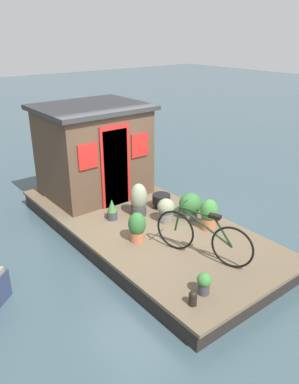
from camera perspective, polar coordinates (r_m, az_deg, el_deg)
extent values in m
plane|color=#384C54|center=(8.03, -0.89, -6.53)|extent=(60.00, 60.00, 0.00)
cube|color=brown|center=(7.87, -0.90, -4.44)|extent=(5.98, 2.75, 0.06)
cube|color=black|center=(7.96, -0.89, -5.59)|extent=(5.86, 2.69, 0.30)
cube|color=#4C3828|center=(8.95, -8.33, 5.82)|extent=(1.79, 2.16, 1.97)
cube|color=#28282B|center=(8.71, -8.73, 12.34)|extent=(1.99, 2.36, 0.10)
cube|color=maroon|center=(8.25, -5.06, 3.49)|extent=(0.04, 0.60, 1.70)
cube|color=red|center=(8.23, -5.05, 3.80)|extent=(0.03, 0.72, 1.80)
cube|color=red|center=(8.48, -1.48, 6.95)|extent=(0.03, 0.44, 0.52)
cube|color=red|center=(7.81, -9.14, 5.23)|extent=(0.03, 0.44, 0.52)
torus|color=black|center=(6.75, 3.84, -5.67)|extent=(0.70, 0.27, 0.73)
torus|color=black|center=(6.38, 12.19, -8.04)|extent=(0.70, 0.27, 0.73)
cylinder|color=black|center=(6.42, 8.34, -5.12)|extent=(0.94, 0.35, 0.50)
cylinder|color=black|center=(6.39, 7.08, -3.03)|extent=(0.61, 0.24, 0.07)
cylinder|color=black|center=(6.33, 10.93, -5.96)|extent=(0.36, 0.15, 0.46)
cylinder|color=black|center=(6.63, 4.22, -3.99)|extent=(0.12, 0.07, 0.48)
cube|color=black|center=(6.27, 9.68, -3.60)|extent=(0.22, 0.16, 0.06)
cylinder|color=black|center=(6.49, 4.61, -2.00)|extent=(0.18, 0.48, 0.02)
cylinder|color=#B2603D|center=(7.10, -1.84, -6.59)|extent=(0.25, 0.25, 0.19)
ellipsoid|color=#2D602D|center=(6.98, -1.86, -4.79)|extent=(0.33, 0.33, 0.45)
cylinder|color=#38383D|center=(8.04, -1.61, -2.72)|extent=(0.32, 0.32, 0.21)
ellipsoid|color=gray|center=(7.92, -1.63, -0.72)|extent=(0.36, 0.36, 0.58)
cylinder|color=#38383D|center=(5.88, 8.05, -14.04)|extent=(0.17, 0.17, 0.16)
sphere|color=#387533|center=(5.79, 8.14, -12.79)|extent=(0.22, 0.22, 0.22)
cylinder|color=slate|center=(7.99, 6.02, -3.30)|extent=(0.32, 0.32, 0.15)
sphere|color=#2D602D|center=(7.89, 6.09, -1.76)|extent=(0.46, 0.46, 0.46)
cylinder|color=slate|center=(7.79, 2.45, -3.72)|extent=(0.29, 0.29, 0.19)
sphere|color=gray|center=(7.70, 2.48, -2.26)|extent=(0.36, 0.36, 0.36)
cylinder|color=#38383D|center=(7.91, -5.56, -3.46)|extent=(0.21, 0.21, 0.18)
cone|color=#387533|center=(7.81, -5.62, -2.02)|extent=(0.19, 0.19, 0.26)
cylinder|color=#B2603D|center=(7.60, 8.73, -4.60)|extent=(0.30, 0.30, 0.22)
ellipsoid|color=#387533|center=(7.48, 8.85, -2.75)|extent=(0.35, 0.35, 0.46)
cylinder|color=black|center=(8.32, 1.77, -1.02)|extent=(0.39, 0.39, 0.20)
cylinder|color=black|center=(8.38, 1.76, -1.98)|extent=(0.04, 0.04, 0.11)
cylinder|color=black|center=(8.40, 1.75, -2.26)|extent=(0.27, 0.27, 0.02)
cylinder|color=black|center=(5.66, 6.45, -15.64)|extent=(0.12, 0.12, 0.17)
sphere|color=black|center=(5.61, 6.49, -14.96)|extent=(0.13, 0.13, 0.13)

